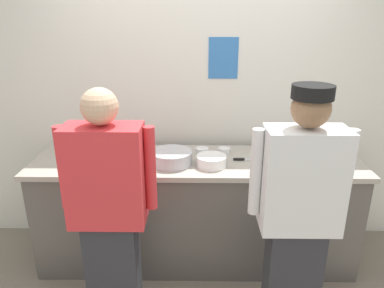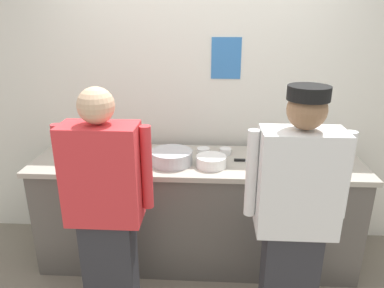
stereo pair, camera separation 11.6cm
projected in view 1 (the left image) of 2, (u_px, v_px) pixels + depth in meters
The scene contains 16 objects.
ground_plane at pixel (196, 285), 2.86m from camera, with size 9.00×9.00×0.00m, color slate.
wall_back at pixel (197, 93), 3.18m from camera, with size 4.14×0.11×2.77m.
prep_counter at pixel (197, 210), 3.04m from camera, with size 2.64×0.69×0.94m.
chef_near_left at pixel (109, 211), 2.25m from camera, with size 0.61×0.24×1.66m.
chef_center at pixel (299, 213), 2.17m from camera, with size 0.61×0.24×1.69m.
plate_stack_front at pixel (212, 161), 2.75m from camera, with size 0.23×0.23×0.08m.
mixing_bowl_steel at pixel (172, 157), 2.79m from camera, with size 0.33×0.33×0.10m, color #B7BABF.
sheet_tray at pixel (312, 159), 2.86m from camera, with size 0.42×0.31×0.02m, color #B7BABF.
squeeze_bottle_primary at pixel (78, 151), 2.83m from camera, with size 0.06×0.06×0.18m.
squeeze_bottle_secondary at pixel (104, 141), 3.01m from camera, with size 0.06×0.06×0.21m.
ramekin_yellow_sauce at pixel (224, 150), 3.00m from camera, with size 0.10×0.10×0.05m.
ramekin_green_sauce at pixel (202, 150), 3.01m from camera, with size 0.11×0.11×0.05m.
ramekin_orange_sauce at pixel (108, 160), 2.81m from camera, with size 0.08×0.08×0.05m.
ramekin_red_sauce at pixel (144, 149), 3.04m from camera, with size 0.09×0.09×0.05m.
deli_cup at pixel (122, 164), 2.69m from camera, with size 0.09×0.09×0.09m, color white.
chefs_knife at pixel (248, 160), 2.87m from camera, with size 0.27×0.03×0.02m.
Camera 1 is at (-0.00, -2.31, 2.04)m, focal length 33.39 mm.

